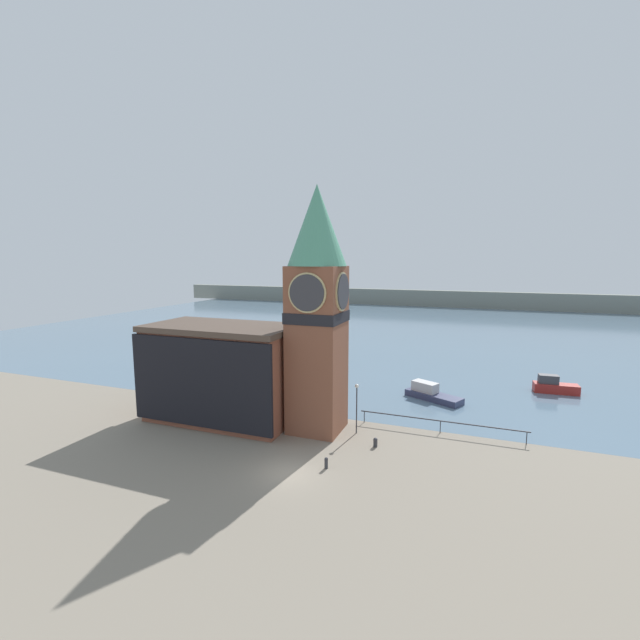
{
  "coord_description": "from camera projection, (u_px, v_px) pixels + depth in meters",
  "views": [
    {
      "loc": [
        11.71,
        -25.01,
        14.58
      ],
      "look_at": [
        0.09,
        5.94,
        9.86
      ],
      "focal_mm": 24.0,
      "sensor_mm": 36.0,
      "label": 1
    }
  ],
  "objects": [
    {
      "name": "pier_railing",
      "position": [
        441.0,
        422.0,
        36.04
      ],
      "size": [
        13.83,
        0.08,
        1.09
      ],
      "color": "#232328",
      "rests_on": "ground_plane"
    },
    {
      "name": "water",
      "position": [
        422.0,
        325.0,
        95.2
      ],
      "size": [
        160.0,
        120.0,
        0.0
      ],
      "color": "slate",
      "rests_on": "ground_plane"
    },
    {
      "name": "pier_building",
      "position": [
        222.0,
        372.0,
        38.89
      ],
      "size": [
        13.59,
        7.26,
        8.73
      ],
      "color": "brown",
      "rests_on": "ground_plane"
    },
    {
      "name": "lamp_post",
      "position": [
        357.0,
        399.0,
        35.67
      ],
      "size": [
        0.32,
        0.32,
        4.28
      ],
      "color": "#2D2D33",
      "rests_on": "ground_plane"
    },
    {
      "name": "boat_near",
      "position": [
        431.0,
        393.0,
        44.82
      ],
      "size": [
        6.21,
        4.38,
        1.7
      ],
      "rotation": [
        0.0,
        0.0,
        -0.47
      ],
      "color": "#333856",
      "rests_on": "water"
    },
    {
      "name": "boat_far",
      "position": [
        554.0,
        386.0,
        46.97
      ],
      "size": [
        4.58,
        1.82,
        1.96
      ],
      "rotation": [
        0.0,
        0.0,
        0.07
      ],
      "color": "maroon",
      "rests_on": "water"
    },
    {
      "name": "ground_plane",
      "position": [
        288.0,
        473.0,
        29.31
      ],
      "size": [
        160.0,
        160.0,
        0.0
      ],
      "primitive_type": "plane",
      "color": "gray"
    },
    {
      "name": "clock_tower",
      "position": [
        317.0,
        304.0,
        35.41
      ],
      "size": [
        4.88,
        4.88,
        20.54
      ],
      "color": "brown",
      "rests_on": "ground_plane"
    },
    {
      "name": "far_shoreline",
      "position": [
        439.0,
        299.0,
        131.91
      ],
      "size": [
        180.0,
        3.0,
        5.0
      ],
      "color": "gray",
      "rests_on": "water"
    },
    {
      "name": "mooring_bollard_far",
      "position": [
        375.0,
        442.0,
        33.45
      ],
      "size": [
        0.34,
        0.34,
        0.73
      ],
      "color": "#2D2D33",
      "rests_on": "ground_plane"
    },
    {
      "name": "mooring_bollard_near",
      "position": [
        326.0,
        462.0,
        29.96
      ],
      "size": [
        0.26,
        0.26,
        0.82
      ],
      "color": "#2D2D33",
      "rests_on": "ground_plane"
    }
  ]
}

